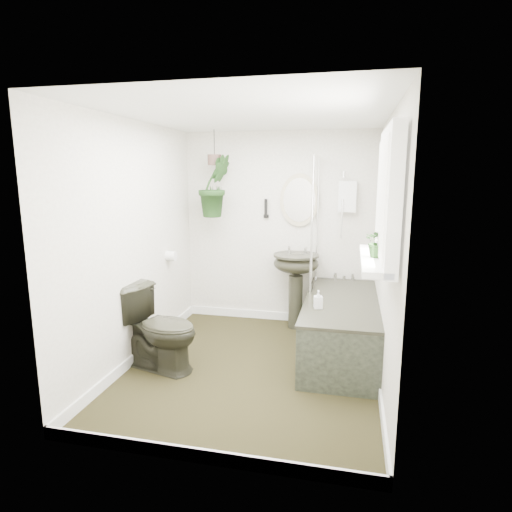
# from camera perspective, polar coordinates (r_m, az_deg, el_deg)

# --- Properties ---
(floor) EXTENTS (2.30, 2.80, 0.02)m
(floor) POSITION_cam_1_polar(r_m,az_deg,el_deg) (4.19, -0.46, -14.79)
(floor) COLOR black
(floor) RESTS_ON ground
(ceiling) EXTENTS (2.30, 2.80, 0.02)m
(ceiling) POSITION_cam_1_polar(r_m,az_deg,el_deg) (3.80, -0.52, 18.54)
(ceiling) COLOR white
(ceiling) RESTS_ON ground
(wall_back) EXTENTS (2.30, 0.02, 2.30)m
(wall_back) POSITION_cam_1_polar(r_m,az_deg,el_deg) (5.20, 3.04, 3.66)
(wall_back) COLOR silver
(wall_back) RESTS_ON ground
(wall_front) EXTENTS (2.30, 0.02, 2.30)m
(wall_front) POSITION_cam_1_polar(r_m,az_deg,el_deg) (2.51, -7.84, -4.37)
(wall_front) COLOR silver
(wall_front) RESTS_ON ground
(wall_left) EXTENTS (0.02, 2.80, 2.30)m
(wall_left) POSITION_cam_1_polar(r_m,az_deg,el_deg) (4.24, -15.95, 1.60)
(wall_left) COLOR silver
(wall_left) RESTS_ON ground
(wall_right) EXTENTS (0.02, 2.80, 2.30)m
(wall_right) POSITION_cam_1_polar(r_m,az_deg,el_deg) (3.74, 17.08, 0.34)
(wall_right) COLOR silver
(wall_right) RESTS_ON ground
(skirting) EXTENTS (2.30, 2.80, 0.10)m
(skirting) POSITION_cam_1_polar(r_m,az_deg,el_deg) (4.16, -0.47, -14.04)
(skirting) COLOR white
(skirting) RESTS_ON floor
(bathtub) EXTENTS (0.72, 1.72, 0.58)m
(bathtub) POSITION_cam_1_polar(r_m,az_deg,el_deg) (4.44, 11.28, -9.26)
(bathtub) COLOR #28281D
(bathtub) RESTS_ON floor
(bath_screen) EXTENTS (0.04, 0.72, 1.40)m
(bath_screen) POSITION_cam_1_polar(r_m,az_deg,el_deg) (4.71, 7.86, 4.41)
(bath_screen) COLOR silver
(bath_screen) RESTS_ON bathtub
(shower_box) EXTENTS (0.20, 0.10, 0.35)m
(shower_box) POSITION_cam_1_polar(r_m,az_deg,el_deg) (5.02, 12.08, 7.77)
(shower_box) COLOR white
(shower_box) RESTS_ON wall_back
(oval_mirror) EXTENTS (0.46, 0.03, 0.62)m
(oval_mirror) POSITION_cam_1_polar(r_m,az_deg,el_deg) (5.09, 5.81, 7.43)
(oval_mirror) COLOR #C3B590
(oval_mirror) RESTS_ON wall_back
(wall_sconce) EXTENTS (0.04, 0.04, 0.22)m
(wall_sconce) POSITION_cam_1_polar(r_m,az_deg,el_deg) (5.15, 1.32, 6.41)
(wall_sconce) COLOR black
(wall_sconce) RESTS_ON wall_back
(toilet_roll_holder) EXTENTS (0.11, 0.11, 0.11)m
(toilet_roll_holder) POSITION_cam_1_polar(r_m,az_deg,el_deg) (4.88, -11.27, 0.01)
(toilet_roll_holder) COLOR white
(toilet_roll_holder) RESTS_ON wall_left
(window_recess) EXTENTS (0.08, 1.00, 0.90)m
(window_recess) POSITION_cam_1_polar(r_m,az_deg,el_deg) (2.99, 17.25, 7.43)
(window_recess) COLOR white
(window_recess) RESTS_ON wall_right
(window_sill) EXTENTS (0.18, 1.00, 0.04)m
(window_sill) POSITION_cam_1_polar(r_m,az_deg,el_deg) (3.03, 15.48, -0.44)
(window_sill) COLOR white
(window_sill) RESTS_ON wall_right
(window_blinds) EXTENTS (0.01, 0.86, 0.76)m
(window_blinds) POSITION_cam_1_polar(r_m,az_deg,el_deg) (2.98, 16.38, 7.47)
(window_blinds) COLOR white
(window_blinds) RESTS_ON wall_right
(toilet) EXTENTS (0.86, 0.63, 0.79)m
(toilet) POSITION_cam_1_polar(r_m,az_deg,el_deg) (4.13, -12.78, -9.34)
(toilet) COLOR #28281D
(toilet) RESTS_ON floor
(pedestal_sink) EXTENTS (0.53, 0.45, 0.90)m
(pedestal_sink) POSITION_cam_1_polar(r_m,az_deg,el_deg) (5.06, 5.30, -4.68)
(pedestal_sink) COLOR #28281D
(pedestal_sink) RESTS_ON floor
(sill_plant) EXTENTS (0.22, 0.20, 0.21)m
(sill_plant) POSITION_cam_1_polar(r_m,az_deg,el_deg) (3.00, 16.06, 1.87)
(sill_plant) COLOR black
(sill_plant) RESTS_ON window_sill
(hanging_plant) EXTENTS (0.51, 0.50, 0.72)m
(hanging_plant) POSITION_cam_1_polar(r_m,az_deg,el_deg) (5.07, -5.49, 9.26)
(hanging_plant) COLOR black
(hanging_plant) RESTS_ON ceiling
(soap_bottle) EXTENTS (0.09, 0.09, 0.17)m
(soap_bottle) POSITION_cam_1_polar(r_m,az_deg,el_deg) (4.01, 8.30, -5.73)
(soap_bottle) COLOR black
(soap_bottle) RESTS_ON bathtub
(hanging_pot) EXTENTS (0.16, 0.16, 0.12)m
(hanging_pot) POSITION_cam_1_polar(r_m,az_deg,el_deg) (5.07, -5.55, 12.64)
(hanging_pot) COLOR #4F3830
(hanging_pot) RESTS_ON ceiling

